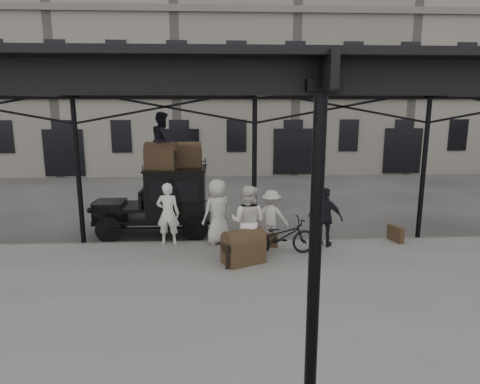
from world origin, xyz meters
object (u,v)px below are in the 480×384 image
object	(u,v)px
taxi	(167,198)
porter_official	(325,217)
porter_left	(168,214)
bicycle	(281,236)
steamer_trunk_platform	(243,249)
steamer_trunk_roof_near	(161,158)

from	to	relation	value
taxi	porter_official	bearing A→B (deg)	-20.87
taxi	porter_official	size ratio (longest dim) A/B	2.16
porter_left	bicycle	bearing A→B (deg)	165.91
bicycle	steamer_trunk_platform	bearing A→B (deg)	108.60
taxi	porter_left	distance (m)	1.34
porter_left	steamer_trunk_platform	world-z (taller)	porter_left
porter_left	steamer_trunk_roof_near	distance (m)	1.84
steamer_trunk_platform	porter_left	bearing A→B (deg)	115.10
porter_official	steamer_trunk_roof_near	distance (m)	5.19
porter_official	steamer_trunk_roof_near	bearing A→B (deg)	13.13
porter_official	porter_left	bearing A→B (deg)	25.17
taxi	porter_official	xyz separation A→B (m)	(4.64, -1.77, -0.21)
porter_official	bicycle	xyz separation A→B (m)	(-1.33, -0.62, -0.34)
taxi	porter_official	distance (m)	4.97
porter_left	steamer_trunk_platform	bearing A→B (deg)	146.75
taxi	porter_left	bearing A→B (deg)	-81.85
porter_official	steamer_trunk_platform	world-z (taller)	porter_official
porter_left	porter_official	size ratio (longest dim) A/B	1.06
steamer_trunk_roof_near	steamer_trunk_platform	world-z (taller)	steamer_trunk_roof_near
taxi	steamer_trunk_platform	bearing A→B (deg)	-52.42
porter_official	bicycle	bearing A→B (deg)	55.83
taxi	steamer_trunk_roof_near	xyz separation A→B (m)	(-0.08, -0.25, 1.32)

